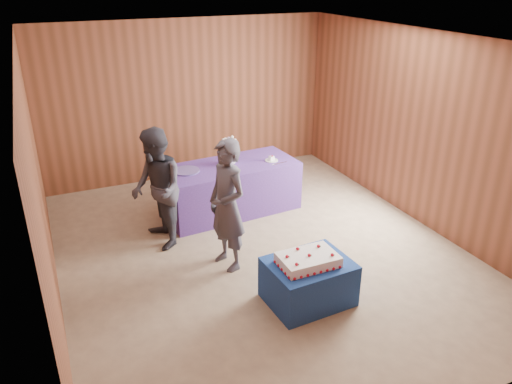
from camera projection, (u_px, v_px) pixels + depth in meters
ground at (260, 251)px, 6.59m from camera, size 6.00×6.00×0.00m
room_shell at (261, 119)px, 5.85m from camera, size 5.04×6.04×2.72m
cake_table at (308, 282)px, 5.53m from camera, size 0.94×0.75×0.50m
serving_table at (230, 188)px, 7.56m from camera, size 2.06×1.05×0.75m
sheet_cake at (308, 260)px, 5.37m from camera, size 0.66×0.45×0.15m
vase at (230, 157)px, 7.39m from camera, size 0.24×0.24×0.23m
flower_spray at (229, 141)px, 7.28m from camera, size 0.22×0.21×0.17m
platter at (186, 171)px, 7.17m from camera, size 0.46×0.46×0.02m
plate at (271, 160)px, 7.57m from camera, size 0.21×0.21×0.01m
cake_slice at (272, 158)px, 7.55m from camera, size 0.08×0.07×0.09m
knife at (280, 163)px, 7.47m from camera, size 0.26×0.05×0.00m
guest_left at (227, 206)px, 5.97m from camera, size 0.53×0.68×1.65m
guest_right at (157, 189)px, 6.45m from camera, size 0.64×0.81×1.62m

